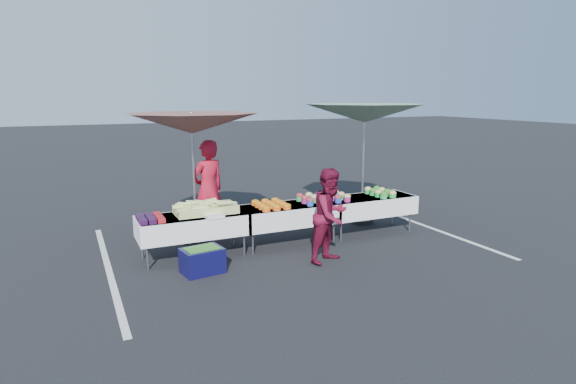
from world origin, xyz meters
name	(u,v)px	position (x,y,z in m)	size (l,w,h in m)	color
ground	(288,244)	(0.00, 0.00, 0.00)	(80.00, 80.00, 0.00)	black
stripe_left	(109,269)	(-3.20, 0.00, 0.00)	(0.10, 5.00, 0.00)	silver
stripe_right	(422,225)	(3.20, 0.00, 0.00)	(0.10, 5.00, 0.00)	silver
table_left	(193,225)	(-1.80, 0.00, 0.58)	(1.86, 0.81, 0.75)	white
table_center	(288,214)	(0.00, 0.00, 0.58)	(1.86, 0.81, 0.75)	white
table_right	(369,205)	(1.80, 0.00, 0.58)	(1.86, 0.81, 0.75)	white
berry_punnets	(150,218)	(-2.51, -0.06, 0.79)	(0.40, 0.54, 0.08)	black
corn_pile	(205,208)	(-1.56, 0.04, 0.84)	(1.16, 0.57, 0.26)	#94B05A
plastic_bags	(214,216)	(-1.50, -0.30, 0.78)	(0.30, 0.25, 0.05)	white
carrot_bowls	(271,204)	(-0.35, -0.01, 0.80)	(0.55, 0.69, 0.11)	orange
potato_cups	(323,197)	(0.75, 0.00, 0.83)	(0.94, 0.58, 0.16)	#2746B9
bean_baskets	(380,192)	(2.06, -0.01, 0.82)	(0.36, 0.68, 0.15)	green
vendor	(208,190)	(-1.24, 0.99, 0.96)	(0.70, 0.46, 1.93)	#B3142B
customer	(331,215)	(0.25, -1.16, 0.79)	(0.77, 0.60, 1.59)	maroon
umbrella_left	(192,125)	(-1.56, 0.77, 2.24)	(3.16, 3.16, 2.47)	black
umbrella_right	(365,114)	(2.10, 0.69, 2.36)	(3.21, 3.21, 2.60)	black
storage_bin	(202,260)	(-1.85, -0.78, 0.21)	(0.68, 0.54, 0.41)	#0B0A36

